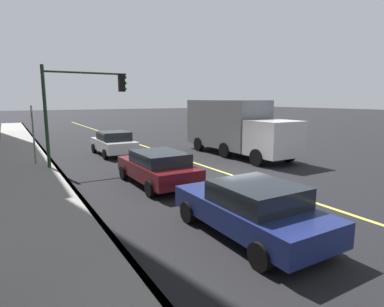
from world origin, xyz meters
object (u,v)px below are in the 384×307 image
at_px(car_maroon, 158,167).
at_px(car_navy, 251,208).
at_px(traffic_light_mast, 81,98).
at_px(car_white, 114,143).
at_px(truck_gray, 235,126).
at_px(street_sign_post, 33,131).

relative_size(car_maroon, car_navy, 0.99).
height_order(car_navy, traffic_light_mast, traffic_light_mast).
distance_m(car_maroon, traffic_light_mast, 6.04).
distance_m(car_white, truck_gray, 7.57).
bearing_deg(truck_gray, street_sign_post, 78.25).
relative_size(car_navy, street_sign_post, 1.42).
relative_size(car_white, traffic_light_mast, 0.80).
bearing_deg(street_sign_post, traffic_light_mast, -120.62).
distance_m(car_navy, traffic_light_mast, 11.21).
distance_m(car_navy, truck_gray, 12.03).
height_order(car_navy, truck_gray, truck_gray).
bearing_deg(truck_gray, car_navy, 144.04).
bearing_deg(car_maroon, truck_gray, -60.07).
bearing_deg(car_navy, truck_gray, -35.96).
relative_size(car_maroon, traffic_light_mast, 0.88).
bearing_deg(street_sign_post, car_maroon, -148.02).
bearing_deg(car_white, traffic_light_mast, 139.20).
height_order(car_white, street_sign_post, street_sign_post).
xyz_separation_m(car_maroon, truck_gray, (4.06, -7.06, 1.04)).
height_order(traffic_light_mast, street_sign_post, traffic_light_mast).
distance_m(car_white, car_navy, 13.46).
relative_size(truck_gray, street_sign_post, 2.68).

